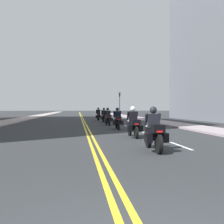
{
  "coord_description": "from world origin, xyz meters",
  "views": [
    {
      "loc": [
        -0.66,
        -2.59,
        1.52
      ],
      "look_at": [
        1.9,
        17.76,
        1.25
      ],
      "focal_mm": 43.63,
      "sensor_mm": 36.0,
      "label": 1
    }
  ],
  "objects_px": {
    "motorcycle_1": "(133,125)",
    "motorcycle_2": "(118,120)",
    "motorcycle_0": "(154,133)",
    "motorcycle_3": "(108,118)",
    "motorcycle_5": "(98,115)",
    "traffic_light_far": "(120,100)",
    "motorcycle_4": "(104,116)"
  },
  "relations": [
    {
      "from": "motorcycle_3",
      "to": "motorcycle_4",
      "type": "xyz_separation_m",
      "value": [
        0.12,
        4.98,
        0.02
      ]
    },
    {
      "from": "motorcycle_1",
      "to": "motorcycle_4",
      "type": "bearing_deg",
      "value": 88.84
    },
    {
      "from": "motorcycle_0",
      "to": "motorcycle_4",
      "type": "height_order",
      "value": "motorcycle_4"
    },
    {
      "from": "motorcycle_1",
      "to": "motorcycle_5",
      "type": "height_order",
      "value": "motorcycle_5"
    },
    {
      "from": "motorcycle_2",
      "to": "motorcycle_5",
      "type": "distance_m",
      "value": 14.71
    },
    {
      "from": "motorcycle_0",
      "to": "motorcycle_2",
      "type": "relative_size",
      "value": 0.96
    },
    {
      "from": "motorcycle_0",
      "to": "traffic_light_far",
      "type": "height_order",
      "value": "traffic_light_far"
    },
    {
      "from": "motorcycle_3",
      "to": "traffic_light_far",
      "type": "xyz_separation_m",
      "value": [
        5.27,
        27.12,
        2.58
      ]
    },
    {
      "from": "motorcycle_0",
      "to": "motorcycle_5",
      "type": "bearing_deg",
      "value": 91.9
    },
    {
      "from": "motorcycle_2",
      "to": "motorcycle_3",
      "type": "height_order",
      "value": "motorcycle_3"
    },
    {
      "from": "motorcycle_5",
      "to": "traffic_light_far",
      "type": "distance_m",
      "value": 18.53
    },
    {
      "from": "motorcycle_2",
      "to": "motorcycle_3",
      "type": "relative_size",
      "value": 1.02
    },
    {
      "from": "motorcycle_1",
      "to": "traffic_light_far",
      "type": "distance_m",
      "value": 38.23
    },
    {
      "from": "motorcycle_4",
      "to": "motorcycle_5",
      "type": "height_order",
      "value": "motorcycle_5"
    },
    {
      "from": "motorcycle_3",
      "to": "motorcycle_5",
      "type": "xyz_separation_m",
      "value": [
        -0.15,
        9.59,
        0.01
      ]
    },
    {
      "from": "motorcycle_2",
      "to": "traffic_light_far",
      "type": "distance_m",
      "value": 32.75
    },
    {
      "from": "motorcycle_2",
      "to": "motorcycle_5",
      "type": "xyz_separation_m",
      "value": [
        -0.28,
        14.71,
        -0.01
      ]
    },
    {
      "from": "motorcycle_2",
      "to": "motorcycle_5",
      "type": "height_order",
      "value": "motorcycle_5"
    },
    {
      "from": "motorcycle_5",
      "to": "motorcycle_4",
      "type": "bearing_deg",
      "value": -86.81
    },
    {
      "from": "motorcycle_4",
      "to": "motorcycle_5",
      "type": "xyz_separation_m",
      "value": [
        -0.28,
        4.61,
        -0.0
      ]
    },
    {
      "from": "motorcycle_0",
      "to": "motorcycle_4",
      "type": "distance_m",
      "value": 20.22
    },
    {
      "from": "motorcycle_1",
      "to": "motorcycle_5",
      "type": "distance_m",
      "value": 20.27
    },
    {
      "from": "motorcycle_1",
      "to": "motorcycle_2",
      "type": "bearing_deg",
      "value": 88.94
    },
    {
      "from": "motorcycle_1",
      "to": "traffic_light_far",
      "type": "relative_size",
      "value": 0.47
    },
    {
      "from": "motorcycle_1",
      "to": "motorcycle_2",
      "type": "distance_m",
      "value": 5.56
    },
    {
      "from": "motorcycle_0",
      "to": "motorcycle_3",
      "type": "xyz_separation_m",
      "value": [
        0.04,
        15.24,
        -0.01
      ]
    },
    {
      "from": "traffic_light_far",
      "to": "motorcycle_0",
      "type": "bearing_deg",
      "value": -97.15
    },
    {
      "from": "motorcycle_0",
      "to": "motorcycle_3",
      "type": "bearing_deg",
      "value": 91.48
    },
    {
      "from": "motorcycle_1",
      "to": "motorcycle_2",
      "type": "height_order",
      "value": "motorcycle_1"
    },
    {
      "from": "motorcycle_3",
      "to": "motorcycle_4",
      "type": "height_order",
      "value": "motorcycle_4"
    },
    {
      "from": "motorcycle_0",
      "to": "motorcycle_5",
      "type": "relative_size",
      "value": 1.06
    },
    {
      "from": "motorcycle_4",
      "to": "traffic_light_far",
      "type": "bearing_deg",
      "value": 75.74
    }
  ]
}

